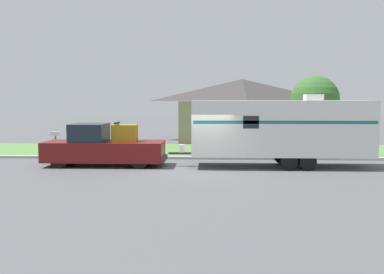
% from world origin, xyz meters
% --- Properties ---
extents(ground_plane, '(120.00, 120.00, 0.00)m').
position_xyz_m(ground_plane, '(0.00, 0.00, 0.00)').
color(ground_plane, '#515456').
extents(curb_strip, '(80.00, 0.30, 0.14)m').
position_xyz_m(curb_strip, '(0.00, 3.75, 0.07)').
color(curb_strip, '#ADADA8').
rests_on(curb_strip, ground_plane).
extents(lawn_strip, '(80.00, 7.00, 0.03)m').
position_xyz_m(lawn_strip, '(0.00, 7.40, 0.01)').
color(lawn_strip, '#568442').
rests_on(lawn_strip, ground_plane).
extents(house_across_street, '(10.16, 6.60, 4.69)m').
position_xyz_m(house_across_street, '(2.71, 14.32, 2.43)').
color(house_across_street, gray).
rests_on(house_across_street, ground_plane).
extents(pickup_truck, '(5.79, 1.93, 2.09)m').
position_xyz_m(pickup_truck, '(-4.90, 1.36, 0.89)').
color(pickup_truck, black).
rests_on(pickup_truck, ground_plane).
extents(travel_trailer, '(9.42, 2.29, 3.41)m').
position_xyz_m(travel_trailer, '(3.53, 1.35, 1.84)').
color(travel_trailer, black).
rests_on(travel_trailer, ground_plane).
extents(mailbox, '(0.48, 0.20, 1.37)m').
position_xyz_m(mailbox, '(-8.39, 4.62, 1.05)').
color(mailbox, brown).
rests_on(mailbox, ground_plane).
extents(tree_in_yard, '(2.92, 2.92, 4.60)m').
position_xyz_m(tree_in_yard, '(6.57, 7.42, 3.13)').
color(tree_in_yard, brown).
rests_on(tree_in_yard, ground_plane).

